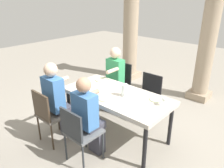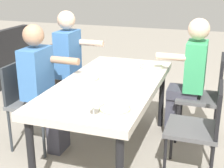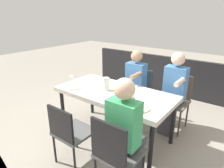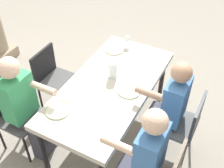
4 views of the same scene
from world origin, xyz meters
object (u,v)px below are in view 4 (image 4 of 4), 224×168
object	(u,v)px
chair_mid_north	(53,76)
wine_glass_2	(128,39)
diner_man_white	(168,107)
water_pitcher	(113,70)
diner_woman_green	(143,158)
diner_guest_third	(25,106)
dining_table	(109,89)
plate_0	(58,110)
plate_2	(114,50)
chair_mid_south	(183,123)
chair_west_north	(13,110)
plate_1	(129,91)

from	to	relation	value
chair_mid_north	wine_glass_2	bearing A→B (deg)	-45.07
diner_man_white	water_pitcher	size ratio (longest dim) A/B	6.48
diner_woman_green	diner_guest_third	xyz separation A→B (m)	(0.01, 1.34, -0.01)
dining_table	chair_mid_north	bearing A→B (deg)	85.67
diner_man_white	diner_guest_third	xyz separation A→B (m)	(-0.71, 1.32, 0.02)
dining_table	plate_0	xyz separation A→B (m)	(-0.59, 0.27, 0.08)
plate_2	water_pitcher	size ratio (longest dim) A/B	1.17
diner_man_white	plate_2	world-z (taller)	diner_man_white
diner_woman_green	wine_glass_2	size ratio (longest dim) A/B	8.82
chair_mid_south	plate_2	xyz separation A→B (m)	(0.54, 1.10, 0.25)
wine_glass_2	plate_0	bearing A→B (deg)	175.01
chair_mid_north	water_pitcher	bearing A→B (deg)	-84.73
plate_2	diner_guest_third	bearing A→B (deg)	161.97
dining_table	chair_west_north	distance (m)	1.09
diner_guest_third	wine_glass_2	distance (m)	1.51
diner_woman_green	plate_2	world-z (taller)	diner_woman_green
chair_west_north	diner_guest_third	distance (m)	0.26
diner_guest_third	plate_1	world-z (taller)	diner_guest_third
dining_table	diner_woman_green	distance (m)	0.94
plate_1	wine_glass_2	bearing A→B (deg)	26.71
chair_mid_south	diner_woman_green	world-z (taller)	diner_woman_green
plate_1	water_pitcher	bearing A→B (deg)	62.13
plate_0	plate_2	distance (m)	1.19
diner_guest_third	plate_0	distance (m)	0.40
chair_west_north	plate_0	distance (m)	0.64
dining_table	diner_woman_green	world-z (taller)	diner_woman_green
dining_table	chair_west_north	size ratio (longest dim) A/B	1.91
chair_mid_south	diner_guest_third	distance (m)	1.68
chair_mid_south	chair_mid_north	bearing A→B (deg)	90.00
chair_mid_south	diner_guest_third	size ratio (longest dim) A/B	0.68
diner_woman_green	diner_guest_third	world-z (taller)	diner_woman_green
chair_mid_north	diner_man_white	world-z (taller)	diner_man_white
chair_west_north	wine_glass_2	xyz separation A→B (m)	(1.42, -0.71, 0.34)
dining_table	diner_man_white	xyz separation A→B (m)	(0.06, -0.66, -0.02)
plate_0	plate_1	xyz separation A→B (m)	(0.59, -0.50, 0.00)
chair_mid_south	diner_woman_green	xyz separation A→B (m)	(-0.72, 0.17, 0.18)
chair_mid_north	chair_mid_south	world-z (taller)	chair_mid_south
diner_guest_third	plate_2	distance (m)	1.32
chair_mid_south	diner_woman_green	size ratio (longest dim) A/B	0.67
plate_0	chair_west_north	bearing A→B (deg)	96.30
plate_2	diner_man_white	bearing A→B (deg)	-120.57
dining_table	plate_0	bearing A→B (deg)	155.48
chair_mid_south	plate_0	size ratio (longest dim) A/B	3.53
chair_mid_south	diner_woman_green	bearing A→B (deg)	166.67
diner_man_white	plate_1	xyz separation A→B (m)	(-0.06, 0.43, 0.10)
chair_mid_north	chair_mid_south	distance (m)	1.70
diner_man_white	wine_glass_2	bearing A→B (deg)	49.12
diner_guest_third	water_pitcher	size ratio (longest dim) A/B	6.62
plate_1	plate_2	world-z (taller)	same
chair_west_north	diner_guest_third	bearing A→B (deg)	-89.17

